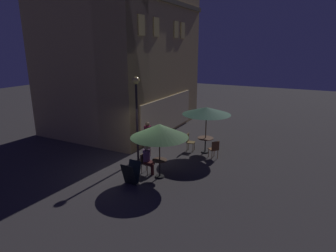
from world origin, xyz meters
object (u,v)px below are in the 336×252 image
patio_umbrella_0 (207,111)px  patron_seated_0 (148,158)px  menu_sandwich_board (131,173)px  cafe_chair_0 (189,141)px  cafe_chair_2 (145,161)px  cafe_chair_1 (214,148)px  patron_standing_1 (148,139)px  cafe_table_1 (160,166)px  cafe_table_0 (205,141)px  street_lamp_near_corner (137,103)px  patio_umbrella_1 (159,131)px

patio_umbrella_0 → patron_seated_0: patio_umbrella_0 is taller
menu_sandwich_board → cafe_chair_0: (4.42, -0.56, 0.09)m
patio_umbrella_0 → cafe_chair_2: size_ratio=2.81×
cafe_chair_0 → cafe_chair_1: (-0.44, -1.48, -0.01)m
cafe_chair_2 → patron_standing_1: 1.97m
cafe_table_1 → cafe_chair_0: cafe_chair_0 is taller
patio_umbrella_0 → cafe_table_0: bearing=90.0°
cafe_table_1 → cafe_chair_2: 0.76m
street_lamp_near_corner → cafe_chair_2: 2.65m
cafe_table_0 → patron_standing_1: patron_standing_1 is taller
menu_sandwich_board → patron_seated_0: size_ratio=0.71×
cafe_chair_2 → patron_standing_1: size_ratio=0.49×
street_lamp_near_corner → patron_standing_1: street_lamp_near_corner is taller
patron_standing_1 → patio_umbrella_1: bearing=137.6°
cafe_table_1 → cafe_chair_1: 3.25m
patio_umbrella_1 → cafe_chair_1: patio_umbrella_1 is taller
cafe_chair_0 → cafe_table_0: bearing=0.0°
cafe_chair_2 → patio_umbrella_0: bearing=74.7°
cafe_chair_0 → patio_umbrella_0: bearing=0.0°
street_lamp_near_corner → patio_umbrella_0: street_lamp_near_corner is taller
cafe_chair_2 → cafe_table_1: bearing=0.0°
cafe_table_0 → cafe_table_1: bearing=168.9°
street_lamp_near_corner → patron_seated_0: street_lamp_near_corner is taller
street_lamp_near_corner → cafe_chair_0: 3.59m
cafe_chair_1 → cafe_chair_2: bearing=94.3°
patron_seated_0 → patron_standing_1: size_ratio=0.71×
cafe_chair_1 → cafe_chair_2: (-2.86, 2.10, -0.01)m
cafe_chair_0 → cafe_chair_2: 3.36m
menu_sandwich_board → patron_seated_0: bearing=-3.5°
cafe_table_1 → cafe_chair_2: size_ratio=0.90×
street_lamp_near_corner → cafe_chair_2: street_lamp_near_corner is taller
patio_umbrella_0 → cafe_chair_2: (-3.42, 1.44, -1.64)m
street_lamp_near_corner → patio_umbrella_1: bearing=-121.9°
patio_umbrella_1 → patron_seated_0: size_ratio=1.90×
menu_sandwich_board → patio_umbrella_0: size_ratio=0.36×
cafe_chair_2 → cafe_table_0: bearing=74.7°
menu_sandwich_board → patio_umbrella_1: bearing=-33.8°
patio_umbrella_1 → cafe_chair_2: size_ratio=2.73×
cafe_chair_0 → cafe_table_1: bearing=-95.5°
cafe_chair_0 → patron_standing_1: (-1.59, 1.52, 0.32)m
cafe_table_1 → patio_umbrella_0: (3.52, -0.69, 1.65)m
patio_umbrella_0 → menu_sandwich_board: bearing=163.0°
cafe_table_1 → patron_seated_0: bearing=82.4°
menu_sandwich_board → patio_umbrella_1: patio_umbrella_1 is taller
menu_sandwich_board → cafe_table_1: bearing=-33.8°
cafe_chair_0 → cafe_chair_2: (-3.31, 0.62, -0.03)m
patron_standing_1 → cafe_chair_0: bearing=-128.4°
cafe_chair_1 → patron_standing_1: 3.22m
patio_umbrella_1 → patron_standing_1: bearing=42.3°
cafe_chair_2 → patron_seated_0: bearing=0.0°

